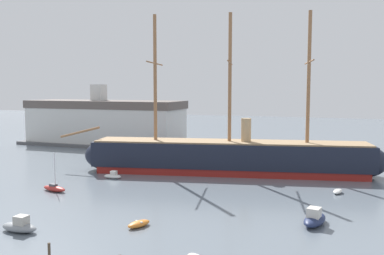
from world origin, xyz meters
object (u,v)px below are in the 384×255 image
at_px(motorboat_foreground_left, 20,226).
at_px(mooring_piling_right_pair, 49,252).
at_px(dinghy_alongside_stern, 338,191).
at_px(motorboat_mid_right, 315,219).
at_px(motorboat_alongside_bow, 113,176).
at_px(dockside_warehouse_left, 105,123).
at_px(sailboat_mid_left, 54,188).
at_px(tall_ship, 229,156).
at_px(dinghy_near_centre, 139,224).

distance_m(motorboat_foreground_left, mooring_piling_right_pair, 9.24).
bearing_deg(dinghy_alongside_stern, motorboat_mid_right, -97.03).
height_order(motorboat_mid_right, motorboat_alongside_bow, motorboat_mid_right).
height_order(motorboat_mid_right, dockside_warehouse_left, dockside_warehouse_left).
bearing_deg(sailboat_mid_left, motorboat_mid_right, -3.66).
bearing_deg(tall_ship, motorboat_foreground_left, -108.20).
bearing_deg(tall_ship, sailboat_mid_left, -133.29).
bearing_deg(dockside_warehouse_left, motorboat_alongside_bow, -56.03).
distance_m(dinghy_near_centre, motorboat_alongside_bow, 25.77).
bearing_deg(dinghy_alongside_stern, dockside_warehouse_left, 151.01).
height_order(motorboat_alongside_bow, mooring_piling_right_pair, mooring_piling_right_pair).
distance_m(motorboat_mid_right, dinghy_alongside_stern, 15.85).
bearing_deg(dinghy_near_centre, motorboat_foreground_left, -151.87).
relative_size(dinghy_near_centre, motorboat_alongside_bow, 0.99).
height_order(sailboat_mid_left, mooring_piling_right_pair, sailboat_mid_left).
distance_m(motorboat_foreground_left, dinghy_near_centre, 12.40).
xyz_separation_m(motorboat_alongside_bow, mooring_piling_right_pair, (12.59, -31.20, 0.33)).
relative_size(dinghy_alongside_stern, dockside_warehouse_left, 0.06).
bearing_deg(motorboat_alongside_bow, dockside_warehouse_left, 123.97).
distance_m(dinghy_alongside_stern, dockside_warehouse_left, 68.19).
xyz_separation_m(mooring_piling_right_pair, dockside_warehouse_left, (-36.60, 66.84, 5.06)).
distance_m(motorboat_mid_right, motorboat_alongside_bow, 35.94).
height_order(tall_ship, dockside_warehouse_left, tall_ship).
xyz_separation_m(dinghy_near_centre, dockside_warehouse_left, (-39.70, 56.09, 5.51)).
relative_size(motorboat_mid_right, mooring_piling_right_pair, 3.24).
bearing_deg(mooring_piling_right_pair, motorboat_mid_right, 41.01).
relative_size(dinghy_near_centre, mooring_piling_right_pair, 1.99).
distance_m(motorboat_alongside_bow, mooring_piling_right_pair, 33.64).
bearing_deg(motorboat_mid_right, sailboat_mid_left, 176.34).
distance_m(dinghy_alongside_stern, mooring_piling_right_pair, 40.89).
bearing_deg(motorboat_mid_right, motorboat_alongside_bow, 158.76).
height_order(motorboat_foreground_left, sailboat_mid_left, sailboat_mid_left).
bearing_deg(dockside_warehouse_left, dinghy_near_centre, -54.71).
height_order(dinghy_near_centre, mooring_piling_right_pair, mooring_piling_right_pair).
relative_size(dinghy_near_centre, motorboat_mid_right, 0.61).
bearing_deg(motorboat_alongside_bow, dinghy_near_centre, -52.51).
xyz_separation_m(dinghy_near_centre, motorboat_mid_right, (17.81, 7.43, 0.37)).
relative_size(motorboat_foreground_left, dinghy_near_centre, 1.34).
xyz_separation_m(dinghy_alongside_stern, mooring_piling_right_pair, (-22.85, -33.91, 0.49)).
xyz_separation_m(sailboat_mid_left, dinghy_alongside_stern, (38.79, 13.36, -0.17)).
bearing_deg(motorboat_foreground_left, motorboat_alongside_bow, 100.25).
xyz_separation_m(motorboat_foreground_left, mooring_piling_right_pair, (7.83, -4.91, 0.17)).
bearing_deg(sailboat_mid_left, dinghy_near_centre, -27.20).
distance_m(motorboat_mid_right, dockside_warehouse_left, 75.51).
relative_size(sailboat_mid_left, dockside_warehouse_left, 0.12).
bearing_deg(mooring_piling_right_pair, motorboat_foreground_left, 147.91).
relative_size(dinghy_near_centre, dockside_warehouse_left, 0.07).
xyz_separation_m(motorboat_mid_right, motorboat_alongside_bow, (-33.50, 13.02, -0.25)).
height_order(dinghy_near_centre, dockside_warehouse_left, dockside_warehouse_left).
relative_size(dinghy_near_centre, sailboat_mid_left, 0.56).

